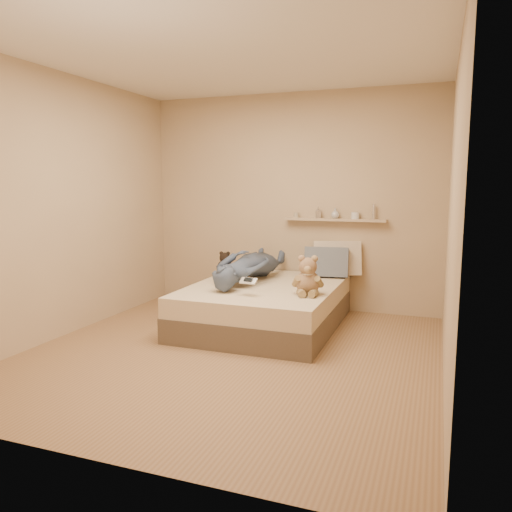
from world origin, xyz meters
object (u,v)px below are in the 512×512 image
at_px(game_console, 248,281).
at_px(person, 248,265).
at_px(wall_shelf, 334,220).
at_px(dark_plush, 225,265).
at_px(pillow_grey, 326,262).
at_px(bed, 265,306).
at_px(teddy_bear, 308,278).
at_px(pillow_cream, 337,259).

relative_size(game_console, person, 0.12).
bearing_deg(wall_shelf, person, -136.61).
relative_size(dark_plush, pillow_grey, 0.57).
relative_size(person, wall_shelf, 1.22).
distance_m(game_console, pillow_grey, 1.33).
height_order(bed, game_console, game_console).
bearing_deg(wall_shelf, teddy_bear, -90.26).
distance_m(pillow_cream, pillow_grey, 0.17).
bearing_deg(pillow_grey, teddy_bear, -88.04).
bearing_deg(person, bed, 152.01).
relative_size(dark_plush, person, 0.19).
height_order(game_console, wall_shelf, wall_shelf).
distance_m(game_console, person, 0.75).
distance_m(dark_plush, person, 0.44).
relative_size(bed, wall_shelf, 1.58).
bearing_deg(bed, person, 150.15).
distance_m(person, wall_shelf, 1.21).
bearing_deg(pillow_cream, dark_plush, -159.84).
height_order(game_console, teddy_bear, teddy_bear).
distance_m(bed, dark_plush, 0.81).
distance_m(bed, person, 0.50).
relative_size(dark_plush, pillow_cream, 0.52).
height_order(bed, pillow_grey, pillow_grey).
xyz_separation_m(dark_plush, person, (0.37, -0.23, 0.05)).
bearing_deg(teddy_bear, pillow_cream, 87.08).
bearing_deg(wall_shelf, game_console, -109.86).
bearing_deg(bed, dark_plush, 149.12).
height_order(teddy_bear, dark_plush, teddy_bear).
height_order(bed, person, person).
relative_size(teddy_bear, pillow_grey, 0.78).
xyz_separation_m(teddy_bear, dark_plush, (-1.18, 0.69, -0.04)).
relative_size(teddy_bear, wall_shelf, 0.33).
bearing_deg(wall_shelf, bed, -121.18).
bearing_deg(bed, pillow_cream, 54.01).
distance_m(pillow_grey, wall_shelf, 0.53).
height_order(teddy_bear, pillow_grey, teddy_bear).
bearing_deg(bed, teddy_bear, -29.65).
xyz_separation_m(bed, pillow_grey, (0.51, 0.69, 0.40)).
bearing_deg(wall_shelf, dark_plush, -155.75).
bearing_deg(dark_plush, pillow_cream, 20.16).
xyz_separation_m(game_console, person, (-0.28, 0.70, 0.03)).
height_order(bed, wall_shelf, wall_shelf).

